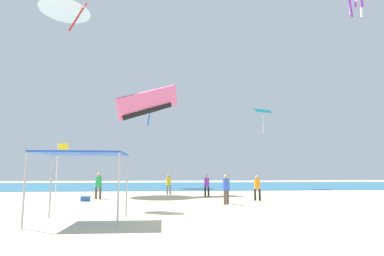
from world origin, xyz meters
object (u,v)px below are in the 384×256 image
at_px(person_leftmost, 169,183).
at_px(kite_parafoil_pink, 148,102).
at_px(banner_flag, 58,168).
at_px(person_rightmost, 207,184).
at_px(kite_delta_red, 151,107).
at_px(person_near_tent, 257,186).
at_px(person_central, 226,187).
at_px(kite_diamond_teal, 263,112).
at_px(canopy_tent, 83,156).
at_px(kite_delta_white, 65,7).
at_px(person_far_shore, 99,184).
at_px(cooler_box, 85,198).

bearing_deg(person_leftmost, kite_parafoil_pink, 25.34).
bearing_deg(person_leftmost, banner_flag, 84.28).
height_order(person_leftmost, banner_flag, banner_flag).
xyz_separation_m(person_rightmost, kite_delta_red, (-4.94, 14.04, 8.68)).
bearing_deg(person_rightmost, person_leftmost, -63.97).
distance_m(person_near_tent, person_leftmost, 8.42).
height_order(person_central, person_rightmost, person_central).
bearing_deg(kite_parafoil_pink, person_central, 88.42).
distance_m(person_leftmost, kite_diamond_teal, 16.59).
bearing_deg(kite_parafoil_pink, person_near_tent, 108.12).
bearing_deg(person_rightmost, banner_flag, 7.14).
relative_size(canopy_tent, kite_parafoil_pink, 0.62).
xyz_separation_m(person_rightmost, banner_flag, (-9.35, -5.88, 1.16)).
height_order(canopy_tent, kite_delta_white, kite_delta_white).
height_order(person_far_shore, kite_diamond_teal, kite_diamond_teal).
height_order(person_near_tent, kite_parafoil_pink, kite_parafoil_pink).
bearing_deg(kite_delta_white, kite_delta_red, -97.57).
bearing_deg(person_leftmost, cooler_box, 78.33).
relative_size(person_leftmost, cooler_box, 2.90).
xyz_separation_m(cooler_box, kite_delta_red, (3.40, 17.32, 9.47)).
height_order(canopy_tent, person_central, canopy_tent).
xyz_separation_m(person_leftmost, kite_delta_red, (-2.05, 11.70, 8.68)).
xyz_separation_m(kite_parafoil_pink, kite_delta_white, (-8.53, 3.64, 10.25)).
relative_size(person_near_tent, person_leftmost, 0.99).
bearing_deg(kite_delta_red, banner_flag, 171.14).
distance_m(person_leftmost, person_rightmost, 3.72).
bearing_deg(cooler_box, kite_delta_white, 117.32).
distance_m(person_leftmost, cooler_box, 7.87).
distance_m(person_rightmost, kite_parafoil_pink, 8.72).
bearing_deg(canopy_tent, cooler_box, 101.75).
bearing_deg(person_central, canopy_tent, -5.66).
bearing_deg(banner_flag, person_rightmost, 32.16).
distance_m(person_far_shore, kite_delta_red, 18.17).
bearing_deg(kite_parafoil_pink, person_far_shore, 22.00).
relative_size(kite_parafoil_pink, kite_diamond_teal, 1.87).
bearing_deg(canopy_tent, banner_flag, 114.16).
bearing_deg(kite_delta_white, kite_parafoil_pink, -164.04).
height_order(canopy_tent, person_far_shore, canopy_tent).
xyz_separation_m(person_near_tent, person_rightmost, (-2.86, 3.82, 0.00)).
distance_m(person_central, cooler_box, 9.16).
bearing_deg(banner_flag, cooler_box, 68.76).
height_order(person_rightmost, person_far_shore, person_far_shore).
xyz_separation_m(kite_delta_red, kite_diamond_teal, (13.20, -2.30, -0.78)).
bearing_deg(person_far_shore, person_near_tent, -174.16).
bearing_deg(cooler_box, person_leftmost, 45.88).
bearing_deg(person_central, kite_delta_red, -123.51).
xyz_separation_m(person_rightmost, cooler_box, (-8.34, -3.28, -0.79)).
bearing_deg(person_far_shore, cooler_box, 89.61).
xyz_separation_m(person_central, kite_delta_red, (-5.27, 20.15, 8.63)).
bearing_deg(kite_delta_red, cooler_box, 172.52).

